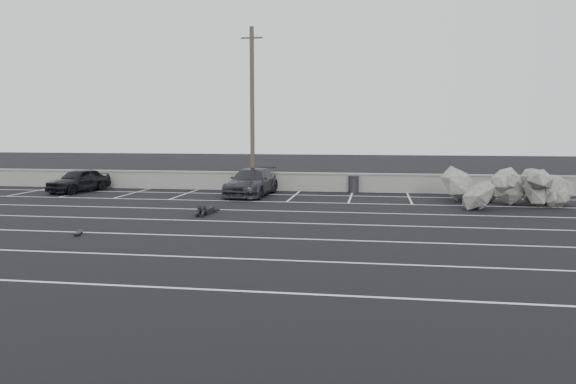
% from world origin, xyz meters
% --- Properties ---
extents(ground, '(120.00, 120.00, 0.00)m').
position_xyz_m(ground, '(0.00, 0.00, 0.00)').
color(ground, black).
rests_on(ground, ground).
extents(seawall, '(50.00, 0.45, 1.06)m').
position_xyz_m(seawall, '(0.00, 14.00, 0.55)').
color(seawall, gray).
rests_on(seawall, ground).
extents(stall_lines, '(36.00, 20.05, 0.01)m').
position_xyz_m(stall_lines, '(-0.08, 4.41, 0.00)').
color(stall_lines, silver).
rests_on(stall_lines, ground).
extents(car_left, '(2.51, 4.17, 1.33)m').
position_xyz_m(car_left, '(-11.21, 11.48, 0.66)').
color(car_left, black).
rests_on(car_left, ground).
extents(car_right, '(2.34, 5.06, 1.43)m').
position_xyz_m(car_right, '(-1.24, 11.31, 0.72)').
color(car_right, '#26262C').
rests_on(car_right, ground).
extents(utility_pole, '(1.22, 0.24, 9.12)m').
position_xyz_m(utility_pole, '(-1.60, 13.20, 4.62)').
color(utility_pole, '#4C4238').
rests_on(utility_pole, ground).
extents(trash_bin, '(0.71, 0.71, 0.94)m').
position_xyz_m(trash_bin, '(4.07, 13.60, 0.48)').
color(trash_bin, '#232326').
rests_on(trash_bin, ground).
extents(riprap_pile, '(6.14, 4.90, 1.47)m').
position_xyz_m(riprap_pile, '(11.57, 9.62, 0.56)').
color(riprap_pile, gray).
rests_on(riprap_pile, ground).
extents(person, '(0.90, 2.27, 0.45)m').
position_xyz_m(person, '(-1.72, 4.92, 0.23)').
color(person, black).
rests_on(person, ground).
extents(skateboard, '(0.39, 0.70, 0.08)m').
position_xyz_m(skateboard, '(-4.58, -0.40, 0.06)').
color(skateboard, black).
rests_on(skateboard, ground).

